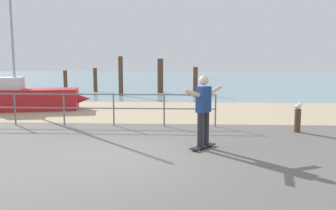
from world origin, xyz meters
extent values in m
cube|color=#605B56|center=(0.00, -1.00, 0.00)|extent=(24.00, 10.00, 0.04)
cube|color=tan|center=(0.00, 7.00, 0.00)|extent=(24.00, 6.00, 0.04)
cube|color=#75939E|center=(0.00, 35.00, 0.00)|extent=(72.00, 50.00, 0.04)
cylinder|color=slate|center=(-4.13, 3.60, 0.53)|extent=(0.05, 0.05, 1.05)
cylinder|color=slate|center=(-2.53, 3.60, 0.53)|extent=(0.05, 0.05, 1.05)
cylinder|color=slate|center=(-0.92, 3.60, 0.53)|extent=(0.05, 0.05, 1.05)
cylinder|color=slate|center=(0.68, 3.60, 0.53)|extent=(0.05, 0.05, 1.05)
cylinder|color=slate|center=(2.28, 3.60, 0.53)|extent=(0.05, 0.05, 1.05)
cylinder|color=slate|center=(-2.53, 3.60, 1.02)|extent=(9.62, 0.04, 0.04)
cylinder|color=slate|center=(-2.53, 3.60, 0.58)|extent=(9.62, 0.04, 0.04)
cube|color=#B21E23|center=(-5.42, 6.88, 0.45)|extent=(4.60, 2.38, 0.90)
cone|color=#B21E23|center=(-3.28, 7.39, 0.45)|extent=(1.25, 1.00, 0.77)
cylinder|color=#9EA0A5|center=(-5.72, 6.81, 3.21)|extent=(0.10, 0.10, 4.63)
cube|color=silver|center=(-6.01, 6.74, 1.15)|extent=(1.38, 1.15, 0.50)
cube|color=black|center=(1.77, 0.85, 0.07)|extent=(0.65, 0.75, 0.02)
cylinder|color=orange|center=(1.66, 0.58, 0.03)|extent=(0.06, 0.07, 0.06)
cylinder|color=orange|center=(1.53, 0.68, 0.03)|extent=(0.06, 0.07, 0.06)
cylinder|color=orange|center=(2.00, 1.02, 0.03)|extent=(0.06, 0.07, 0.06)
cylinder|color=orange|center=(1.88, 1.12, 0.03)|extent=(0.06, 0.07, 0.06)
cylinder|color=#26262B|center=(1.70, 0.75, 0.48)|extent=(0.14, 0.14, 0.80)
cylinder|color=#26262B|center=(1.84, 0.94, 0.48)|extent=(0.14, 0.14, 0.80)
cube|color=navy|center=(1.77, 0.85, 1.18)|extent=(0.38, 0.41, 0.60)
sphere|color=beige|center=(1.77, 0.85, 1.62)|extent=(0.22, 0.22, 0.22)
cylinder|color=beige|center=(1.50, 0.50, 1.36)|extent=(0.41, 0.49, 0.23)
cylinder|color=beige|center=(2.04, 1.20, 1.36)|extent=(0.41, 0.49, 0.23)
cylinder|color=#513826|center=(4.58, 2.89, 0.35)|extent=(0.18, 0.18, 0.69)
ellipsoid|color=white|center=(4.58, 2.89, 0.76)|extent=(0.31, 0.34, 0.14)
sphere|color=white|center=(4.70, 3.04, 0.82)|extent=(0.09, 0.09, 0.09)
cone|color=gold|center=(4.73, 3.08, 0.82)|extent=(0.05, 0.05, 0.02)
cube|color=slate|center=(4.49, 2.76, 0.77)|extent=(0.14, 0.14, 0.02)
cylinder|color=#513826|center=(-6.97, 16.37, 0.71)|extent=(0.26, 0.26, 1.42)
cylinder|color=#513826|center=(-4.75, 15.87, 0.80)|extent=(0.26, 0.26, 1.60)
cylinder|color=#513826|center=(-2.52, 13.29, 1.17)|extent=(0.27, 0.27, 2.34)
cylinder|color=#513826|center=(-0.30, 15.19, 1.11)|extent=(0.38, 0.38, 2.21)
cylinder|color=#513826|center=(1.92, 13.73, 0.85)|extent=(0.28, 0.28, 1.71)
camera|label=1|loc=(1.36, -7.13, 2.07)|focal=36.98mm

